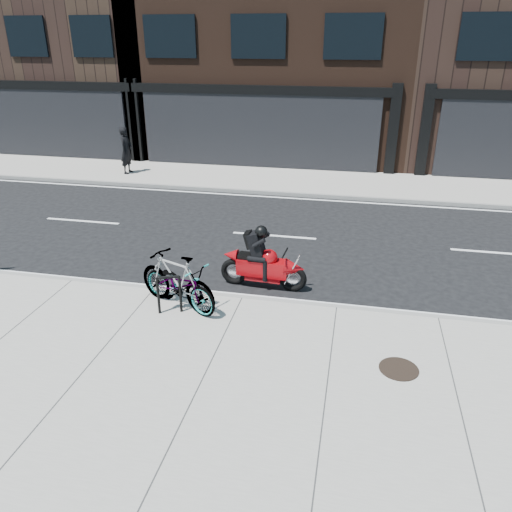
% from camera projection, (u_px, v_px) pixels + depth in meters
% --- Properties ---
extents(ground, '(120.00, 120.00, 0.00)m').
position_uv_depth(ground, '(260.00, 265.00, 12.46)').
color(ground, black).
rests_on(ground, ground).
extents(sidewalk_near, '(60.00, 6.00, 0.13)m').
position_uv_depth(sidewalk_near, '(199.00, 390.00, 7.96)').
color(sidewalk_near, gray).
rests_on(sidewalk_near, ground).
extents(sidewalk_far, '(60.00, 3.50, 0.13)m').
position_uv_depth(sidewalk_far, '(300.00, 181.00, 19.37)').
color(sidewalk_far, gray).
rests_on(sidewalk_far, ground).
extents(building_midwest, '(10.00, 10.00, 12.00)m').
position_uv_depth(building_midwest, '(85.00, 19.00, 25.24)').
color(building_midwest, black).
rests_on(building_midwest, ground).
extents(bike_rack, '(0.46, 0.20, 0.82)m').
position_uv_depth(bike_rack, '(169.00, 291.00, 9.88)').
color(bike_rack, black).
rests_on(bike_rack, sidewalk_near).
extents(bicycle_front, '(1.99, 1.39, 0.99)m').
position_uv_depth(bicycle_front, '(180.00, 285.00, 10.10)').
color(bicycle_front, gray).
rests_on(bicycle_front, sidewalk_near).
extents(bicycle_rear, '(2.03, 1.27, 1.18)m').
position_uv_depth(bicycle_rear, '(177.00, 280.00, 10.07)').
color(bicycle_rear, gray).
rests_on(bicycle_rear, sidewalk_near).
extents(motorcycle, '(2.00, 0.53, 1.49)m').
position_uv_depth(motorcycle, '(267.00, 263.00, 11.10)').
color(motorcycle, black).
rests_on(motorcycle, ground).
extents(pedestrian, '(0.47, 0.69, 1.82)m').
position_uv_depth(pedestrian, '(126.00, 150.00, 19.88)').
color(pedestrian, black).
rests_on(pedestrian, sidewalk_far).
extents(manhole_cover, '(0.76, 0.76, 0.02)m').
position_uv_depth(manhole_cover, '(399.00, 369.00, 8.35)').
color(manhole_cover, black).
rests_on(manhole_cover, sidewalk_near).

